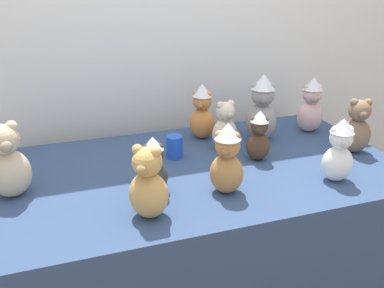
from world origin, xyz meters
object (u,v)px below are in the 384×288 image
(teddy_bear_snow, at_px, (339,151))
(party_cup_blue, at_px, (175,147))
(teddy_bear_ginger, at_px, (202,112))
(teddy_bear_charcoal, at_px, (154,166))
(teddy_bear_mocha, at_px, (357,128))
(teddy_bear_cream, at_px, (225,127))
(teddy_bear_blush, at_px, (311,106))
(teddy_bear_caramel, at_px, (227,159))
(teddy_bear_ash, at_px, (262,109))
(teddy_bear_sand, at_px, (8,163))
(teddy_bear_honey, at_px, (148,185))
(display_table, at_px, (192,235))
(teddy_bear_cocoa, at_px, (259,136))

(teddy_bear_snow, xyz_separation_m, party_cup_blue, (-0.60, 0.44, -0.08))
(teddy_bear_ginger, bearing_deg, teddy_bear_charcoal, -93.50)
(teddy_bear_ginger, height_order, teddy_bear_mocha, teddy_bear_ginger)
(teddy_bear_charcoal, distance_m, teddy_bear_cream, 0.55)
(teddy_bear_blush, relative_size, teddy_bear_mocha, 1.12)
(teddy_bear_caramel, distance_m, teddy_bear_ash, 0.60)
(teddy_bear_caramel, bearing_deg, teddy_bear_sand, -163.82)
(teddy_bear_cream, distance_m, teddy_bear_ash, 0.24)
(teddy_bear_charcoal, relative_size, teddy_bear_blush, 0.79)
(teddy_bear_charcoal, distance_m, teddy_bear_caramel, 0.29)
(teddy_bear_caramel, bearing_deg, teddy_bear_cream, 100.46)
(teddy_bear_sand, distance_m, teddy_bear_caramel, 0.86)
(teddy_bear_honey, relative_size, teddy_bear_mocha, 1.02)
(teddy_bear_blush, xyz_separation_m, teddy_bear_sand, (-1.53, -0.25, -0.01))
(display_table, xyz_separation_m, teddy_bear_ginger, (0.16, 0.33, 0.52))
(teddy_bear_cream, bearing_deg, teddy_bear_caramel, -119.91)
(teddy_bear_cocoa, xyz_separation_m, teddy_bear_ginger, (-0.16, 0.34, 0.03))
(teddy_bear_caramel, height_order, teddy_bear_mocha, teddy_bear_caramel)
(teddy_bear_charcoal, relative_size, teddy_bear_honey, 0.86)
(teddy_bear_charcoal, xyz_separation_m, teddy_bear_ginger, (0.38, 0.49, 0.03))
(teddy_bear_ginger, height_order, teddy_bear_ash, teddy_bear_ash)
(teddy_bear_sand, height_order, teddy_bear_caramel, teddy_bear_sand)
(teddy_bear_honey, height_order, teddy_bear_snow, same)
(teddy_bear_cocoa, xyz_separation_m, teddy_bear_snow, (0.23, -0.29, 0.02))
(teddy_bear_blush, bearing_deg, teddy_bear_cream, -153.90)
(teddy_bear_charcoal, height_order, teddy_bear_cream, teddy_bear_cream)
(teddy_bear_charcoal, distance_m, teddy_bear_ginger, 0.62)
(display_table, xyz_separation_m, party_cup_blue, (-0.04, 0.14, 0.43))
(teddy_bear_charcoal, relative_size, teddy_bear_sand, 0.78)
(teddy_bear_mocha, bearing_deg, teddy_bear_cocoa, -167.79)
(teddy_bear_charcoal, height_order, teddy_bear_ginger, teddy_bear_ginger)
(teddy_bear_blush, height_order, teddy_bear_sand, teddy_bear_sand)
(teddy_bear_cream, height_order, teddy_bear_snow, teddy_bear_snow)
(teddy_bear_ginger, distance_m, teddy_bear_ash, 0.31)
(teddy_bear_honey, height_order, teddy_bear_ash, teddy_bear_ash)
(teddy_bear_sand, height_order, teddy_bear_ginger, teddy_bear_sand)
(display_table, xyz_separation_m, teddy_bear_sand, (-0.76, -0.01, 0.52))
(teddy_bear_ginger, bearing_deg, teddy_bear_caramel, -65.79)
(teddy_bear_blush, bearing_deg, teddy_bear_ginger, -170.35)
(teddy_bear_cocoa, bearing_deg, teddy_bear_charcoal, -140.25)
(teddy_bear_cocoa, bearing_deg, teddy_bear_snow, -27.87)
(teddy_bear_sand, bearing_deg, teddy_bear_blush, -5.22)
(teddy_bear_honey, bearing_deg, teddy_bear_snow, 35.49)
(teddy_bear_blush, distance_m, teddy_bear_cocoa, 0.51)
(teddy_bear_blush, xyz_separation_m, party_cup_blue, (-0.82, -0.10, -0.10))
(teddy_bear_mocha, bearing_deg, display_table, -165.68)
(display_table, height_order, teddy_bear_charcoal, teddy_bear_charcoal)
(teddy_bear_honey, bearing_deg, teddy_bear_charcoal, 104.69)
(teddy_bear_honey, bearing_deg, teddy_bear_ginger, 90.33)
(display_table, distance_m, teddy_bear_blush, 0.97)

